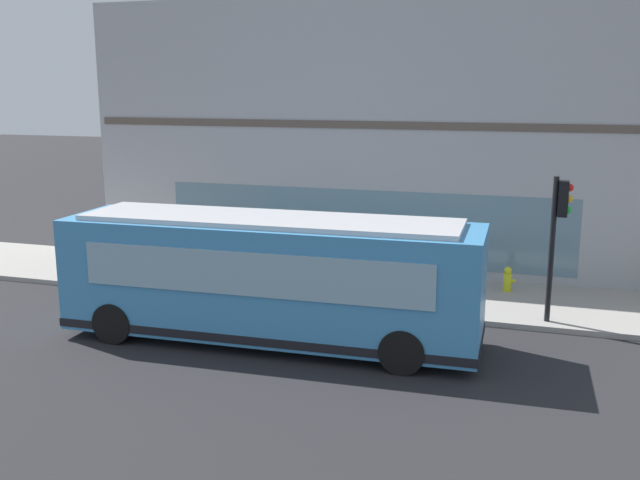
{
  "coord_description": "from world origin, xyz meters",
  "views": [
    {
      "loc": [
        -15.53,
        -5.55,
        6.1
      ],
      "look_at": [
        2.81,
        0.18,
        1.95
      ],
      "focal_mm": 40.41,
      "sensor_mm": 36.0,
      "label": 1
    }
  ],
  "objects_px": {
    "newspaper_vending_box": "(194,264)",
    "pedestrian_near_building_entrance": "(123,246)",
    "fire_hydrant": "(508,279)",
    "pedestrian_by_light_pole": "(302,248)",
    "city_bus_nearside": "(269,279)",
    "traffic_light_near_corner": "(559,222)"
  },
  "relations": [
    {
      "from": "city_bus_nearside",
      "to": "fire_hydrant",
      "type": "relative_size",
      "value": 13.66
    },
    {
      "from": "fire_hydrant",
      "to": "newspaper_vending_box",
      "type": "relative_size",
      "value": 0.82
    },
    {
      "from": "fire_hydrant",
      "to": "newspaper_vending_box",
      "type": "distance_m",
      "value": 9.58
    },
    {
      "from": "newspaper_vending_box",
      "to": "city_bus_nearside",
      "type": "bearing_deg",
      "value": -135.08
    },
    {
      "from": "traffic_light_near_corner",
      "to": "city_bus_nearside",
      "type": "bearing_deg",
      "value": 115.45
    },
    {
      "from": "fire_hydrant",
      "to": "pedestrian_near_building_entrance",
      "type": "bearing_deg",
      "value": 98.33
    },
    {
      "from": "city_bus_nearside",
      "to": "pedestrian_by_light_pole",
      "type": "distance_m",
      "value": 5.22
    },
    {
      "from": "pedestrian_near_building_entrance",
      "to": "newspaper_vending_box",
      "type": "bearing_deg",
      "value": -83.45
    },
    {
      "from": "traffic_light_near_corner",
      "to": "newspaper_vending_box",
      "type": "bearing_deg",
      "value": 84.33
    },
    {
      "from": "traffic_light_near_corner",
      "to": "pedestrian_by_light_pole",
      "type": "relative_size",
      "value": 2.19
    },
    {
      "from": "traffic_light_near_corner",
      "to": "pedestrian_near_building_entrance",
      "type": "distance_m",
      "value": 13.19
    },
    {
      "from": "traffic_light_near_corner",
      "to": "fire_hydrant",
      "type": "relative_size",
      "value": 5.06
    },
    {
      "from": "pedestrian_by_light_pole",
      "to": "pedestrian_near_building_entrance",
      "type": "distance_m",
      "value": 5.73
    },
    {
      "from": "newspaper_vending_box",
      "to": "pedestrian_near_building_entrance",
      "type": "bearing_deg",
      "value": 96.55
    },
    {
      "from": "city_bus_nearside",
      "to": "fire_hydrant",
      "type": "distance_m",
      "value": 7.81
    },
    {
      "from": "city_bus_nearside",
      "to": "pedestrian_by_light_pole",
      "type": "xyz_separation_m",
      "value": [
        5.12,
        0.91,
        -0.42
      ]
    },
    {
      "from": "pedestrian_by_light_pole",
      "to": "newspaper_vending_box",
      "type": "height_order",
      "value": "pedestrian_by_light_pole"
    },
    {
      "from": "fire_hydrant",
      "to": "pedestrian_near_building_entrance",
      "type": "height_order",
      "value": "pedestrian_near_building_entrance"
    },
    {
      "from": "fire_hydrant",
      "to": "pedestrian_by_light_pole",
      "type": "bearing_deg",
      "value": 94.81
    },
    {
      "from": "traffic_light_near_corner",
      "to": "newspaper_vending_box",
      "type": "height_order",
      "value": "traffic_light_near_corner"
    },
    {
      "from": "pedestrian_near_building_entrance",
      "to": "newspaper_vending_box",
      "type": "distance_m",
      "value": 2.41
    },
    {
      "from": "traffic_light_near_corner",
      "to": "fire_hydrant",
      "type": "height_order",
      "value": "traffic_light_near_corner"
    }
  ]
}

